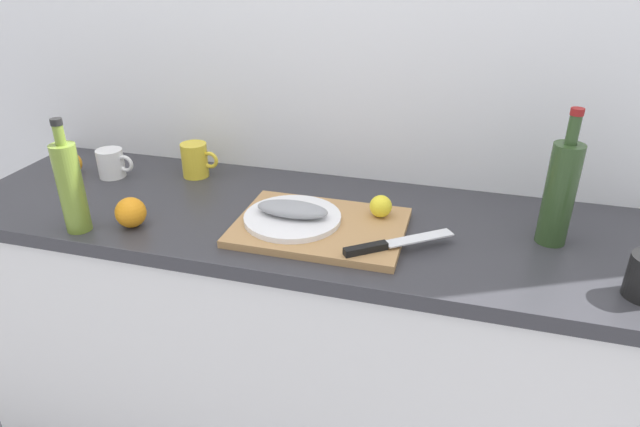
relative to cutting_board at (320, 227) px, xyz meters
The scene contains 13 objects.
back_wall 0.53m from the cutting_board, 100.71° to the left, with size 3.20×0.05×2.50m, color white.
kitchen_counter 0.47m from the cutting_board, 136.00° to the left, with size 2.00×0.60×0.90m.
cutting_board is the anchor object (origin of this frame).
white_plate 0.07m from the cutting_board, behind, with size 0.26×0.26×0.01m, color white.
fish_fillet 0.08m from the cutting_board, behind, with size 0.19×0.08×0.04m, color gray.
chef_knife 0.20m from the cutting_board, 22.71° to the right, with size 0.25×0.20×0.02m.
lemon_0 0.17m from the cutting_board, 30.68° to the left, with size 0.06×0.06×0.06m, color yellow.
olive_oil_bottle 0.65m from the cutting_board, 164.85° to the right, with size 0.06×0.06×0.30m.
wine_bottle 0.60m from the cutting_board, 10.11° to the left, with size 0.07×0.07×0.35m.
coffee_mug_1 0.55m from the cutting_board, 152.83° to the left, with size 0.12×0.08×0.11m.
coffee_mug_2 0.76m from the cutting_board, 167.00° to the left, with size 0.12×0.08×0.09m.
orange_0 0.50m from the cutting_board, 167.13° to the right, with size 0.08×0.08×0.08m, color orange.
orange_1 0.90m from the cutting_board, behind, with size 0.08×0.08×0.08m, color orange.
Camera 1 is at (0.42, -1.29, 1.59)m, focal length 30.79 mm.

